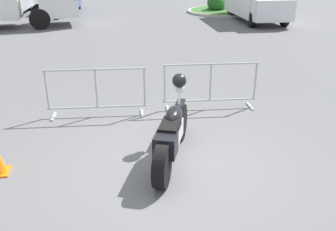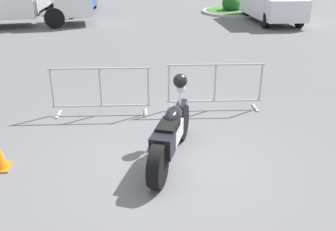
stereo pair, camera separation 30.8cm
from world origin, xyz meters
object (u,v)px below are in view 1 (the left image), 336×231
object	(u,v)px
crowd_barrier_far	(210,86)
parked_car_silver	(12,2)
motorcycle	(172,133)
crowd_barrier_near	(96,92)
pedestrian	(54,2)

from	to	relation	value
crowd_barrier_far	parked_car_silver	world-z (taller)	parked_car_silver
motorcycle	crowd_barrier_far	size ratio (longest dim) A/B	1.04
crowd_barrier_near	pedestrian	world-z (taller)	pedestrian
motorcycle	parked_car_silver	size ratio (longest dim) A/B	0.55
motorcycle	parked_car_silver	distance (m)	19.79
motorcycle	crowd_barrier_near	bearing A→B (deg)	50.90
motorcycle	pedestrian	world-z (taller)	pedestrian
crowd_barrier_far	parked_car_silver	xyz separation A→B (m)	(-7.59, 16.60, 0.14)
crowd_barrier_near	parked_car_silver	xyz separation A→B (m)	(-5.06, 16.60, 0.14)
motorcycle	parked_car_silver	world-z (taller)	parked_car_silver
pedestrian	parked_car_silver	bearing A→B (deg)	-106.14
parked_car_silver	pedestrian	size ratio (longest dim) A/B	2.41
motorcycle	crowd_barrier_far	xyz separation A→B (m)	(1.26, 2.15, 0.05)
crowd_barrier_far	parked_car_silver	bearing A→B (deg)	114.56
parked_car_silver	pedestrian	distance (m)	3.97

